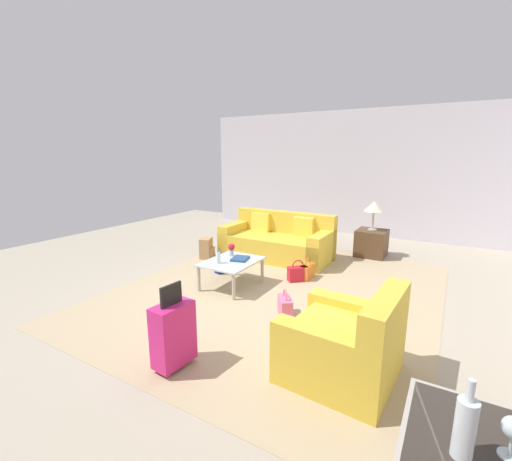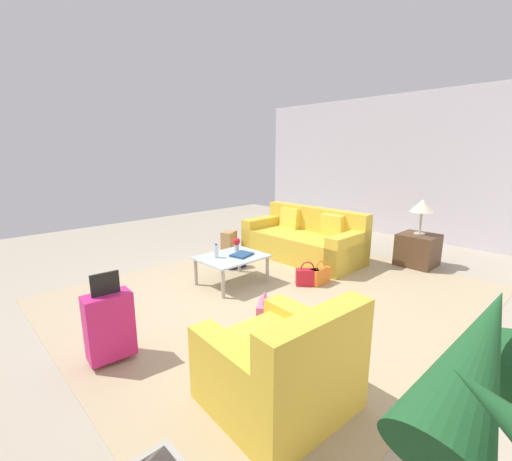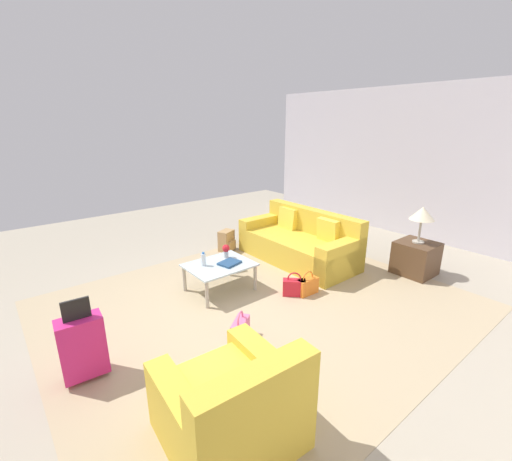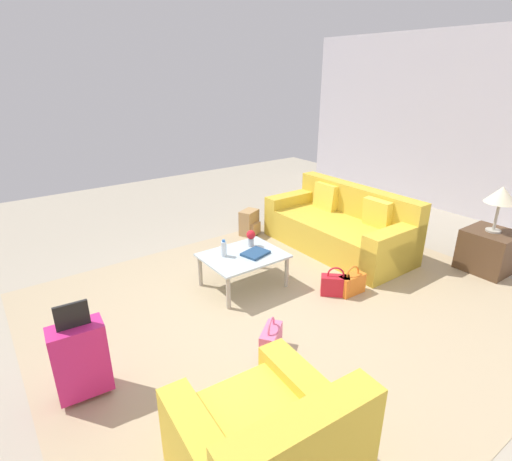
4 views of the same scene
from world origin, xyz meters
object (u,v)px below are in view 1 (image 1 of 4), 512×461
at_px(handbag_red, 298,273).
at_px(side_table, 371,243).
at_px(handbag_navy, 224,265).
at_px(water_bottle, 218,257).
at_px(coffee_table_book, 240,259).
at_px(table_lamp, 374,207).
at_px(couch, 278,242).
at_px(handbag_pink, 285,306).
at_px(suitcase_magenta, 173,333).
at_px(wine_bottle_clear, 465,427).
at_px(backpack_tan, 207,248).
at_px(handbag_orange, 307,271).
at_px(flower_vase, 231,248).
at_px(armchair, 348,347).
at_px(coffee_table, 232,264).

bearing_deg(handbag_red, side_table, 160.99).
bearing_deg(side_table, handbag_navy, -40.84).
relative_size(water_bottle, coffee_table_book, 0.70).
bearing_deg(table_lamp, coffee_table_book, -27.92).
bearing_deg(couch, handbag_pink, 28.67).
bearing_deg(suitcase_magenta, table_lamp, 170.54).
bearing_deg(wine_bottle_clear, backpack_tan, -132.66).
xyz_separation_m(couch, handbag_navy, (1.31, -0.40, -0.17)).
bearing_deg(couch, handbag_orange, 48.10).
relative_size(flower_vase, handbag_pink, 0.57).
bearing_deg(couch, water_bottle, -0.00).
xyz_separation_m(coffee_table_book, table_lamp, (-2.68, 1.42, 0.57)).
relative_size(water_bottle, handbag_orange, 0.57).
relative_size(handbag_orange, handbag_pink, 1.00).
height_order(couch, handbag_navy, couch).
bearing_deg(handbag_orange, table_lamp, 161.91).
distance_m(handbag_red, handbag_orange, 0.20).
xyz_separation_m(flower_vase, handbag_red, (-0.52, 0.94, -0.41)).
distance_m(water_bottle, backpack_tan, 1.72).
height_order(couch, water_bottle, couch).
xyz_separation_m(armchair, wine_bottle_clear, (1.63, 0.81, 0.81)).
distance_m(couch, backpack_tan, 1.44).
relative_size(wine_bottle_clear, handbag_navy, 0.84).
bearing_deg(handbag_orange, handbag_red, -28.06).
height_order(coffee_table_book, handbag_pink, coffee_table_book).
bearing_deg(handbag_navy, suitcase_magenta, 25.68).
bearing_deg(flower_vase, couch, 178.19).
xyz_separation_m(side_table, wine_bottle_clear, (5.73, 1.48, 0.84)).
relative_size(couch, water_bottle, 10.49).
distance_m(armchair, side_table, 4.16).
relative_size(coffee_table, wine_bottle_clear, 3.07).
relative_size(side_table, wine_bottle_clear, 1.92).
height_order(armchair, side_table, armchair).
height_order(handbag_navy, backpack_tan, backpack_tan).
distance_m(water_bottle, wine_bottle_clear, 4.16).
bearing_deg(handbag_red, coffee_table_book, -48.97).
xyz_separation_m(coffee_table_book, wine_bottle_clear, (3.05, 2.90, 0.67)).
bearing_deg(flower_vase, coffee_table, 34.29).
distance_m(coffee_table_book, suitcase_magenta, 2.21).
relative_size(armchair, flower_vase, 4.94).
relative_size(water_bottle, handbag_red, 0.57).
bearing_deg(side_table, water_bottle, -28.07).
xyz_separation_m(coffee_table_book, suitcase_magenta, (2.12, 0.62, -0.08)).
bearing_deg(coffee_table_book, handbag_red, 117.08).
xyz_separation_m(handbag_orange, handbag_pink, (1.39, 0.26, 0.00)).
xyz_separation_m(flower_vase, handbag_pink, (0.70, 1.30, -0.41)).
height_order(handbag_orange, handbag_pink, same).
bearing_deg(handbag_pink, backpack_tan, -121.33).
bearing_deg(flower_vase, handbag_red, 118.84).
xyz_separation_m(handbag_navy, handbag_pink, (0.97, 1.64, 0.00)).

